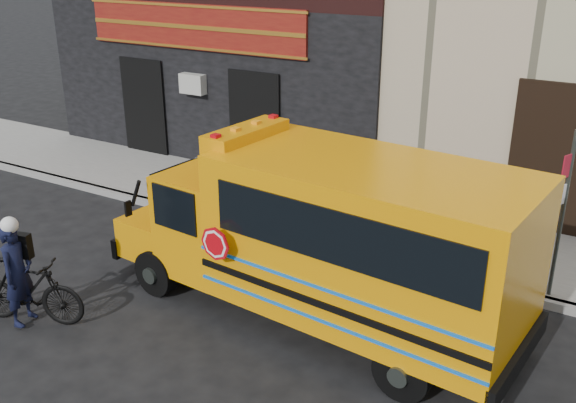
# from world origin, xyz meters

# --- Properties ---
(ground) EXTENTS (120.00, 120.00, 0.00)m
(ground) POSITION_xyz_m (0.00, 0.00, 0.00)
(ground) COLOR black
(ground) RESTS_ON ground
(curb) EXTENTS (40.00, 0.20, 0.15)m
(curb) POSITION_xyz_m (0.00, 2.60, 0.07)
(curb) COLOR gray
(curb) RESTS_ON ground
(sidewalk) EXTENTS (40.00, 3.00, 0.15)m
(sidewalk) POSITION_xyz_m (0.00, 4.10, 0.07)
(sidewalk) COLOR slate
(sidewalk) RESTS_ON ground
(school_bus) EXTENTS (7.07, 2.77, 2.92)m
(school_bus) POSITION_xyz_m (1.43, 0.37, 1.51)
(school_bus) COLOR black
(school_bus) RESTS_ON ground
(sign_pole) EXTENTS (0.13, 0.25, 2.97)m
(sign_pole) POSITION_xyz_m (4.32, 2.75, 1.65)
(sign_pole) COLOR #3B433E
(sign_pole) RESTS_ON ground
(bicycle) EXTENTS (1.91, 1.11, 1.11)m
(bicycle) POSITION_xyz_m (-2.60, -2.00, 0.55)
(bicycle) COLOR black
(bicycle) RESTS_ON ground
(cyclist) EXTENTS (0.54, 0.69, 1.67)m
(cyclist) POSITION_xyz_m (-2.64, -2.10, 0.83)
(cyclist) COLOR black
(cyclist) RESTS_ON ground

